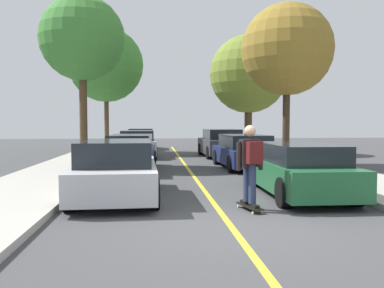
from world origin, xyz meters
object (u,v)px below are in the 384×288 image
(parked_car_right_far, at_px, (221,143))
(skateboard, at_px, (249,206))
(parked_car_left_far, at_px, (137,144))
(skateboarder, at_px, (251,160))
(street_tree_right_near, at_px, (249,74))
(parked_car_left_farthest, at_px, (141,139))
(parked_car_right_nearest, at_px, (297,169))
(street_tree_right_nearest, at_px, (287,50))
(street_tree_left_nearest, at_px, (82,39))
(parked_car_left_nearest, at_px, (117,170))
(parked_car_left_near, at_px, (130,153))
(parked_car_right_near, at_px, (244,152))
(street_tree_left_near, at_px, (106,65))

(parked_car_right_far, height_order, skateboard, parked_car_right_far)
(parked_car_left_far, bearing_deg, skateboarder, -77.98)
(street_tree_right_near, bearing_deg, parked_car_left_far, -163.25)
(street_tree_right_near, bearing_deg, parked_car_right_far, -133.52)
(parked_car_left_farthest, bearing_deg, parked_car_right_nearest, -76.37)
(skateboarder, bearing_deg, parked_car_left_farthest, 98.10)
(street_tree_right_nearest, xyz_separation_m, skateboarder, (-3.49, -8.34, -3.74))
(parked_car_left_farthest, height_order, street_tree_right_nearest, street_tree_right_nearest)
(parked_car_left_farthest, relative_size, street_tree_left_nearest, 0.69)
(parked_car_left_nearest, xyz_separation_m, street_tree_left_nearest, (-1.92, 6.93, 4.42))
(parked_car_right_far, distance_m, street_tree_right_near, 4.77)
(parked_car_right_nearest, bearing_deg, street_tree_right_nearest, 73.90)
(skateboard, bearing_deg, parked_car_left_far, 102.02)
(parked_car_right_far, bearing_deg, skateboarder, -96.85)
(parked_car_left_near, relative_size, parked_car_right_near, 1.05)
(parked_car_left_near, bearing_deg, skateboard, -68.88)
(parked_car_left_nearest, xyz_separation_m, skateboarder, (2.82, -1.66, 0.35))
(parked_car_left_far, relative_size, parked_car_left_farthest, 0.91)
(street_tree_right_near, relative_size, skateboarder, 4.11)
(parked_car_left_nearest, distance_m, street_tree_left_nearest, 8.44)
(parked_car_left_nearest, bearing_deg, parked_car_right_near, 54.01)
(parked_car_right_far, xyz_separation_m, street_tree_right_nearest, (1.92, -4.76, 4.06))
(parked_car_right_far, distance_m, skateboarder, 13.21)
(parked_car_left_far, height_order, street_tree_right_near, street_tree_right_near)
(parked_car_left_farthest, xyz_separation_m, parked_car_right_far, (4.39, -6.69, 0.02))
(parked_car_right_far, bearing_deg, skateboard, -96.91)
(parked_car_left_far, relative_size, parked_car_right_far, 0.98)
(parked_car_left_near, bearing_deg, parked_car_right_nearest, -51.94)
(parked_car_left_farthest, bearing_deg, street_tree_left_near, -120.75)
(parked_car_left_farthest, xyz_separation_m, street_tree_right_near, (6.31, -4.67, 3.89))
(parked_car_right_far, height_order, street_tree_left_near, street_tree_left_near)
(skateboard, height_order, skateboarder, skateboarder)
(parked_car_left_farthest, relative_size, skateboard, 5.32)
(parked_car_left_near, xyz_separation_m, parked_car_right_near, (4.39, 0.41, -0.01))
(parked_car_left_far, height_order, street_tree_left_near, street_tree_left_near)
(parked_car_left_nearest, height_order, parked_car_right_far, parked_car_right_far)
(parked_car_left_near, xyz_separation_m, parked_car_left_farthest, (-0.00, 12.50, 0.01))
(parked_car_left_near, distance_m, parked_car_left_farthest, 12.50)
(parked_car_left_near, height_order, parked_car_left_farthest, parked_car_left_farthest)
(skateboard, bearing_deg, skateboarder, -77.04)
(parked_car_left_far, height_order, parked_car_right_near, parked_car_left_far)
(parked_car_right_nearest, relative_size, skateboard, 5.15)
(parked_car_left_near, bearing_deg, street_tree_right_nearest, 9.40)
(skateboarder, bearing_deg, street_tree_left_nearest, 118.86)
(parked_car_left_near, xyz_separation_m, parked_car_left_far, (-0.00, 5.93, 0.02))
(parked_car_left_far, height_order, street_tree_right_nearest, street_tree_right_nearest)
(parked_car_left_far, bearing_deg, parked_car_right_nearest, -69.16)
(parked_car_left_far, xyz_separation_m, street_tree_right_near, (6.31, 1.90, 3.89))
(street_tree_right_nearest, bearing_deg, street_tree_left_nearest, 178.28)
(parked_car_right_far, distance_m, street_tree_right_nearest, 6.55)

